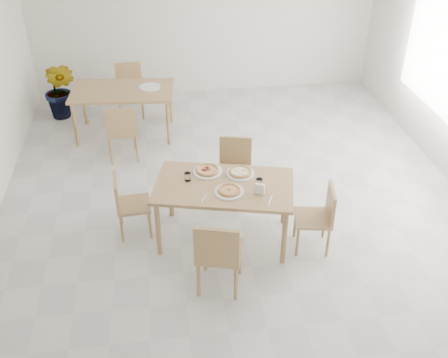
{
  "coord_description": "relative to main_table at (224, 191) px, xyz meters",
  "views": [
    {
      "loc": [
        -0.87,
        -5.52,
        3.99
      ],
      "look_at": [
        -0.23,
        -0.77,
        0.82
      ],
      "focal_mm": 42.0,
      "sensor_mm": 36.0,
      "label": 1
    }
  ],
  "objects": [
    {
      "name": "chair_back_s",
      "position": [
        -1.2,
        1.95,
        -0.17
      ],
      "size": [
        0.47,
        0.47,
        0.87
      ],
      "rotation": [
        0.0,
        0.0,
        3.24
      ],
      "color": "tan",
      "rests_on": "ground"
    },
    {
      "name": "pizza_margherita",
      "position": [
        0.04,
        -0.16,
        0.11
      ],
      "size": [
        0.27,
        0.27,
        0.03
      ],
      "rotation": [
        0.0,
        0.0,
        0.08
      ],
      "color": "tan",
      "rests_on": "plate_margherita"
    },
    {
      "name": "tumbler_a",
      "position": [
        -0.39,
        0.14,
        0.13
      ],
      "size": [
        0.07,
        0.07,
        0.1
      ],
      "primitive_type": "cylinder",
      "color": "white",
      "rests_on": "main_table"
    },
    {
      "name": "fork_a",
      "position": [
        -0.24,
        -0.23,
        0.08
      ],
      "size": [
        0.08,
        0.16,
        0.01
      ],
      "primitive_type": "cube",
      "rotation": [
        0.0,
        0.0,
        -0.45
      ],
      "color": "silver",
      "rests_on": "main_table"
    },
    {
      "name": "potted_plant",
      "position": [
        -2.24,
        3.47,
        -0.18
      ],
      "size": [
        0.67,
        0.62,
        0.98
      ],
      "primitive_type": "imported",
      "rotation": [
        0.0,
        0.0,
        -0.43
      ],
      "color": "#325C1B",
      "rests_on": "ground"
    },
    {
      "name": "chair_north",
      "position": [
        0.25,
        0.82,
        -0.19
      ],
      "size": [
        0.49,
        0.49,
        0.83
      ],
      "rotation": [
        0.0,
        0.0,
        -0.23
      ],
      "color": "tan",
      "rests_on": "ground"
    },
    {
      "name": "chair_south",
      "position": [
        -0.17,
        -0.84,
        -0.15
      ],
      "size": [
        0.55,
        0.55,
        0.9
      ],
      "rotation": [
        0.0,
        0.0,
        2.87
      ],
      "color": "tan",
      "rests_on": "ground"
    },
    {
      "name": "pizza_mushroom",
      "position": [
        0.21,
        0.19,
        0.11
      ],
      "size": [
        0.3,
        0.3,
        0.03
      ],
      "rotation": [
        0.0,
        0.0,
        -0.13
      ],
      "color": "tan",
      "rests_on": "plate_mushroom"
    },
    {
      "name": "plate_margherita",
      "position": [
        0.04,
        -0.16,
        0.09
      ],
      "size": [
        0.32,
        0.32,
        0.02
      ],
      "primitive_type": "cylinder",
      "color": "white",
      "rests_on": "main_table"
    },
    {
      "name": "fork_b",
      "position": [
        0.45,
        -0.36,
        0.08
      ],
      "size": [
        0.09,
        0.18,
        0.01
      ],
      "primitive_type": "cube",
      "rotation": [
        0.0,
        0.0,
        -0.43
      ],
      "color": "silver",
      "rests_on": "main_table"
    },
    {
      "name": "napkin_holder",
      "position": [
        0.36,
        -0.22,
        0.14
      ],
      "size": [
        0.12,
        0.1,
        0.12
      ],
      "rotation": [
        0.0,
        0.0,
        -0.44
      ],
      "color": "silver",
      "rests_on": "main_table"
    },
    {
      "name": "chair_east",
      "position": [
        1.04,
        -0.3,
        -0.21
      ],
      "size": [
        0.46,
        0.46,
        0.8
      ],
      "rotation": [
        0.0,
        0.0,
        -1.74
      ],
      "color": "tan",
      "rests_on": "ground"
    },
    {
      "name": "plate_pepperoni",
      "position": [
        -0.15,
        0.27,
        0.09
      ],
      "size": [
        0.34,
        0.34,
        0.02
      ],
      "primitive_type": "cylinder",
      "color": "white",
      "rests_on": "main_table"
    },
    {
      "name": "chair_west",
      "position": [
        -1.1,
        0.25,
        -0.22
      ],
      "size": [
        0.41,
        0.41,
        0.77
      ],
      "rotation": [
        0.0,
        0.0,
        1.64
      ],
      "color": "tan",
      "rests_on": "ground"
    },
    {
      "name": "pizza_pepperoni",
      "position": [
        -0.15,
        0.27,
        0.11
      ],
      "size": [
        0.33,
        0.33,
        0.03
      ],
      "rotation": [
        0.0,
        0.0,
        -0.23
      ],
      "color": "tan",
      "rests_on": "plate_pepperoni"
    },
    {
      "name": "plate_empty",
      "position": [
        -0.77,
        2.78,
        0.09
      ],
      "size": [
        0.32,
        0.32,
        0.02
      ],
      "primitive_type": "cylinder",
      "color": "white",
      "rests_on": "second_table"
    },
    {
      "name": "tumbler_b",
      "position": [
        0.38,
        -0.09,
        0.13
      ],
      "size": [
        0.07,
        0.07,
        0.1
      ],
      "primitive_type": "cylinder",
      "color": "white",
      "rests_on": "main_table"
    },
    {
      "name": "second_table",
      "position": [
        -1.19,
        2.76,
        0.0
      ],
      "size": [
        1.6,
        1.01,
        0.75
      ],
      "rotation": [
        0.0,
        0.0,
        -0.09
      ],
      "color": "tan",
      "rests_on": "ground"
    },
    {
      "name": "chair_back_n",
      "position": [
        -1.12,
        3.49,
        -0.17
      ],
      "size": [
        0.44,
        0.44,
        0.86
      ],
      "rotation": [
        0.0,
        0.0,
        0.04
      ],
      "color": "tan",
      "rests_on": "ground"
    },
    {
      "name": "plate_mushroom",
      "position": [
        0.21,
        0.19,
        0.09
      ],
      "size": [
        0.32,
        0.32,
        0.02
      ],
      "primitive_type": "cylinder",
      "color": "white",
      "rests_on": "main_table"
    },
    {
      "name": "main_table",
      "position": [
        0.0,
        0.0,
        0.0
      ],
      "size": [
        1.69,
        1.2,
        0.75
      ],
      "rotation": [
        0.0,
        0.0,
        -0.24
      ],
      "color": "tan",
      "rests_on": "ground"
    }
  ]
}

